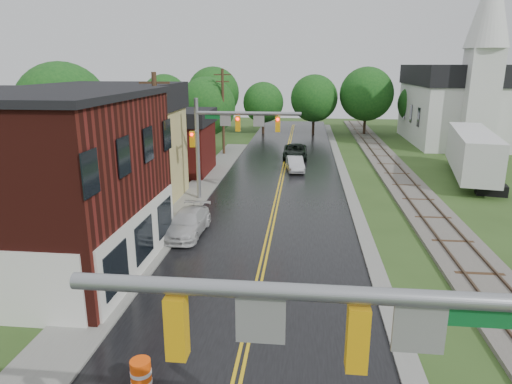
% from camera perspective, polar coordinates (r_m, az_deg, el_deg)
% --- Properties ---
extents(main_road, '(10.00, 90.00, 0.02)m').
position_cam_1_polar(main_road, '(35.35, 2.89, 0.20)').
color(main_road, black).
rests_on(main_road, ground).
extents(curb_right, '(0.80, 70.00, 0.12)m').
position_cam_1_polar(curb_right, '(40.29, 11.00, 1.86)').
color(curb_right, gray).
rests_on(curb_right, ground).
extents(sidewalk_left, '(2.40, 50.00, 0.12)m').
position_cam_1_polar(sidewalk_left, '(31.55, -8.97, -1.88)').
color(sidewalk_left, gray).
rests_on(sidewalk_left, ground).
extents(yellow_house, '(8.00, 7.00, 6.40)m').
position_cam_1_polar(yellow_house, '(33.24, -16.80, 4.23)').
color(yellow_house, tan).
rests_on(yellow_house, ground).
extents(darkred_building, '(7.00, 6.00, 4.40)m').
position_cam_1_polar(darkred_building, '(41.41, -10.66, 5.36)').
color(darkred_building, '#3F0F0C').
rests_on(darkred_building, ground).
extents(church, '(10.40, 18.40, 20.00)m').
position_cam_1_polar(church, '(60.65, 23.98, 10.96)').
color(church, silver).
rests_on(church, ground).
extents(railroad, '(3.20, 80.00, 0.30)m').
position_cam_1_polar(railroad, '(40.93, 17.44, 1.79)').
color(railroad, '#59544C').
rests_on(railroad, ground).
extents(traffic_signal_near, '(7.34, 0.30, 7.20)m').
position_cam_1_polar(traffic_signal_near, '(7.65, 18.31, -20.62)').
color(traffic_signal_near, gray).
rests_on(traffic_signal_near, ground).
extents(traffic_signal_far, '(7.34, 0.43, 7.20)m').
position_cam_1_polar(traffic_signal_far, '(31.79, -3.61, 7.61)').
color(traffic_signal_far, gray).
rests_on(traffic_signal_far, ground).
extents(utility_pole_b, '(1.80, 0.28, 9.00)m').
position_cam_1_polar(utility_pole_b, '(27.82, -12.16, 5.61)').
color(utility_pole_b, '#382616').
rests_on(utility_pole_b, ground).
extents(utility_pole_c, '(1.80, 0.28, 9.00)m').
position_cam_1_polar(utility_pole_c, '(49.02, -4.14, 10.12)').
color(utility_pole_c, '#382616').
rests_on(utility_pole_c, ground).
extents(tree_left_b, '(7.60, 7.60, 9.69)m').
position_cam_1_polar(tree_left_b, '(41.14, -22.84, 9.30)').
color(tree_left_b, black).
rests_on(tree_left_b, ground).
extents(tree_left_c, '(6.00, 6.00, 7.65)m').
position_cam_1_polar(tree_left_c, '(46.90, -13.65, 9.23)').
color(tree_left_c, black).
rests_on(tree_left_c, ground).
extents(tree_left_e, '(6.40, 6.40, 8.16)m').
position_cam_1_polar(tree_left_e, '(51.26, -6.05, 10.42)').
color(tree_left_e, black).
rests_on(tree_left_e, ground).
extents(suv_dark, '(2.45, 5.26, 1.46)m').
position_cam_1_polar(suv_dark, '(47.44, 4.92, 5.05)').
color(suv_dark, black).
rests_on(suv_dark, ground).
extents(sedan_silver, '(1.92, 4.14, 1.31)m').
position_cam_1_polar(sedan_silver, '(41.74, 4.90, 3.49)').
color(sedan_silver, '#B6B6BB').
rests_on(sedan_silver, ground).
extents(pickup_white, '(2.09, 4.78, 1.37)m').
position_cam_1_polar(pickup_white, '(26.33, -8.55, -3.87)').
color(pickup_white, silver).
rests_on(pickup_white, ground).
extents(semi_trailer, '(5.31, 13.34, 4.06)m').
position_cam_1_polar(semi_trailer, '(42.27, 25.42, 4.59)').
color(semi_trailer, black).
rests_on(semi_trailer, ground).
extents(construction_barrel, '(0.74, 0.74, 1.08)m').
position_cam_1_polar(construction_barrel, '(14.86, -14.15, -21.47)').
color(construction_barrel, '#FF4F0B').
rests_on(construction_barrel, ground).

